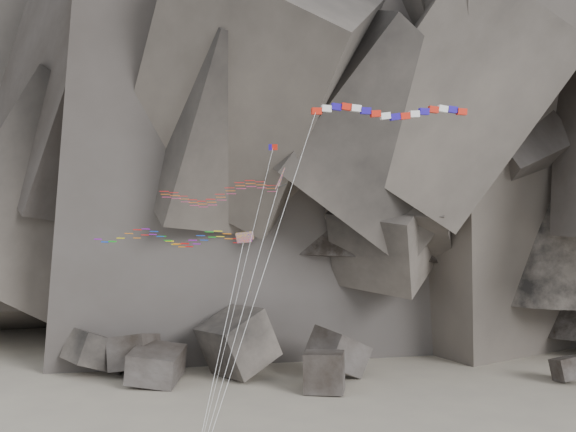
% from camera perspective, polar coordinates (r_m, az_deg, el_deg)
% --- Properties ---
extents(headland, '(110.00, 70.00, 84.00)m').
position_cam_1_polar(headland, '(120.26, 4.75, 11.69)').
color(headland, '#5C534B').
rests_on(headland, ground).
extents(boulder_field, '(72.13, 14.62, 8.47)m').
position_cam_1_polar(boulder_field, '(85.39, -4.43, -11.31)').
color(boulder_field, '#47423F').
rests_on(boulder_field, ground).
extents(delta_kite, '(10.39, 11.39, 22.18)m').
position_cam_1_polar(delta_kite, '(53.91, -5.95, 1.84)').
color(delta_kite, red).
rests_on(delta_kite, ground).
extents(banner_kite, '(17.85, 14.76, 26.78)m').
position_cam_1_polar(banner_kite, '(54.17, 7.98, 8.06)').
color(banner_kite, red).
rests_on(banner_kite, ground).
extents(parafoil_kite, '(12.81, 8.37, 17.63)m').
position_cam_1_polar(parafoil_kite, '(52.39, -9.86, -1.63)').
color(parafoil_kite, yellow).
rests_on(parafoil_kite, ground).
extents(pennant_kite, '(4.59, 7.69, 23.57)m').
position_cam_1_polar(pennant_kite, '(48.61, -2.46, 0.34)').
color(pennant_kite, red).
rests_on(pennant_kite, ground).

